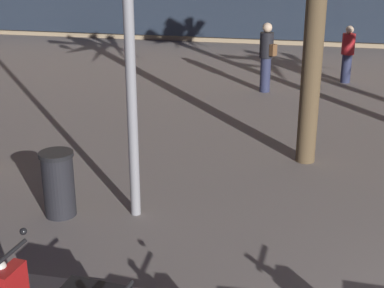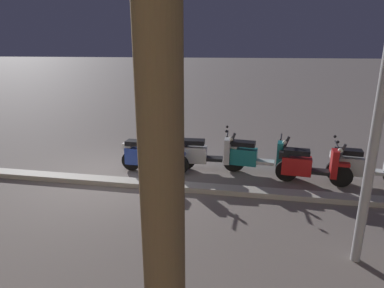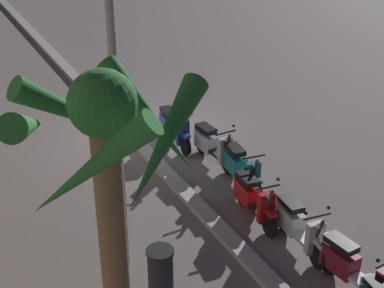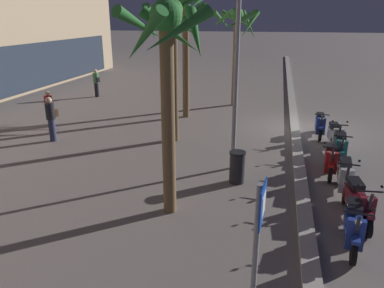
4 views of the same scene
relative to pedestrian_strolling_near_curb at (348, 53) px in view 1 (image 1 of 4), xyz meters
name	(u,v)px [view 1 (image 1 of 4)]	position (x,y,z in m)	size (l,w,h in m)	color
pedestrian_strolling_near_curb	(348,53)	(0.00, 0.00, 0.00)	(0.34, 0.34, 1.52)	#2D3351
pedestrian_window_shopping	(266,56)	(-2.03, -1.42, 0.13)	(0.44, 0.40, 1.73)	#2D3351
litter_bin	(58,183)	(-4.26, -8.81, -0.31)	(0.48, 0.48, 0.95)	#232328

